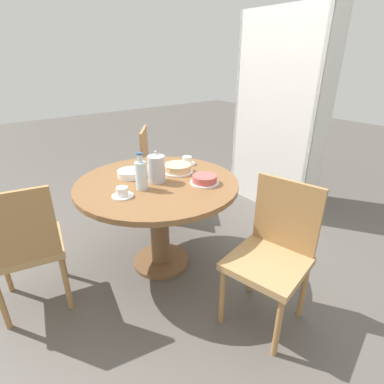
% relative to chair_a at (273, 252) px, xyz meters
% --- Properties ---
extents(ground_plane, '(14.00, 14.00, 0.00)m').
position_rel_chair_a_xyz_m(ground_plane, '(-0.86, -0.25, -0.47)').
color(ground_plane, '#56514C').
extents(dining_table, '(1.16, 1.16, 0.71)m').
position_rel_chair_a_xyz_m(dining_table, '(-0.86, -0.25, 0.09)').
color(dining_table, brown).
rests_on(dining_table, ground_plane).
extents(chair_a, '(0.50, 0.50, 0.89)m').
position_rel_chair_a_xyz_m(chair_a, '(0.00, 0.00, 0.00)').
color(chair_a, '#A87A47').
rests_on(chair_a, ground_plane).
extents(chair_b, '(0.59, 0.59, 0.89)m').
position_rel_chair_a_xyz_m(chair_b, '(-1.61, 0.23, 0.00)').
color(chair_b, '#A87A47').
rests_on(chair_b, ground_plane).
extents(chair_c, '(0.49, 0.49, 0.89)m').
position_rel_chair_a_xyz_m(chair_c, '(-0.97, -1.14, 0.00)').
color(chair_c, '#A87A47').
rests_on(chair_c, ground_plane).
extents(bookshelf, '(0.97, 0.28, 1.94)m').
position_rel_chair_a_xyz_m(bookshelf, '(-1.05, 1.31, 0.46)').
color(bookshelf, silver).
rests_on(bookshelf, ground_plane).
extents(coffee_pot, '(0.12, 0.12, 0.23)m').
position_rel_chair_a_xyz_m(coffee_pot, '(-0.86, -0.25, 0.34)').
color(coffee_pot, silver).
rests_on(coffee_pot, dining_table).
extents(water_bottle, '(0.08, 0.08, 0.25)m').
position_rel_chair_a_xyz_m(water_bottle, '(-0.81, -0.40, 0.34)').
color(water_bottle, silver).
rests_on(water_bottle, dining_table).
extents(cake_main, '(0.24, 0.24, 0.06)m').
position_rel_chair_a_xyz_m(cake_main, '(-0.92, -0.03, 0.27)').
color(cake_main, white).
rests_on(cake_main, dining_table).
extents(cake_second, '(0.20, 0.20, 0.06)m').
position_rel_chair_a_xyz_m(cake_second, '(-0.62, -0.01, 0.26)').
color(cake_second, white).
rests_on(cake_second, dining_table).
extents(cup_a, '(0.14, 0.14, 0.06)m').
position_rel_chair_a_xyz_m(cup_a, '(-1.03, 0.15, 0.26)').
color(cup_a, white).
rests_on(cup_a, dining_table).
extents(cup_b, '(0.14, 0.14, 0.06)m').
position_rel_chair_a_xyz_m(cup_b, '(-0.78, -0.56, 0.26)').
color(cup_b, white).
rests_on(cup_b, dining_table).
extents(plate_stack, '(0.19, 0.19, 0.05)m').
position_rel_chair_a_xyz_m(plate_stack, '(-1.06, -0.36, 0.26)').
color(plate_stack, white).
rests_on(plate_stack, dining_table).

